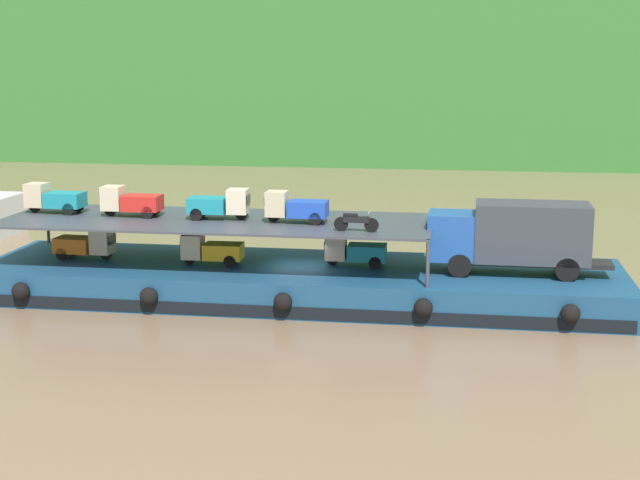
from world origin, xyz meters
The scene contains 12 objects.
ground_plane centered at (0.00, 0.00, 0.00)m, with size 400.00×400.00×0.00m, color #7F664C.
cargo_barge centered at (0.00, -0.04, 0.75)m, with size 28.63×7.97×1.50m.
covered_lorry centered at (9.33, -0.14, 3.19)m, with size 7.88×2.36×3.10m.
cargo_rack centered at (-3.80, 0.00, 3.43)m, with size 19.43×6.56×2.00m.
mini_truck_lower_stern centered at (-10.07, -0.04, 2.19)m, with size 2.80×1.30×1.38m.
mini_truck_lower_aft centered at (-3.97, -0.42, 2.19)m, with size 2.78×1.26×1.38m.
mini_truck_lower_mid centered at (2.43, 0.35, 2.19)m, with size 2.75×1.22×1.38m.
mini_truck_upper_stern centered at (-11.83, 0.61, 4.19)m, with size 2.76×1.24×1.38m.
mini_truck_upper_mid centered at (-7.94, 0.27, 4.19)m, with size 2.75×1.22×1.38m.
mini_truck_upper_fore centered at (-3.67, 0.13, 4.19)m, with size 2.78×1.26×1.38m.
mini_truck_upper_bow centered at (-0.14, -0.23, 4.19)m, with size 2.75×1.22×1.38m.
motorcycle_upper_port centered at (2.75, -1.97, 3.93)m, with size 1.90×0.55×0.87m.
Camera 1 is at (7.21, -39.97, 10.68)m, focal length 52.07 mm.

